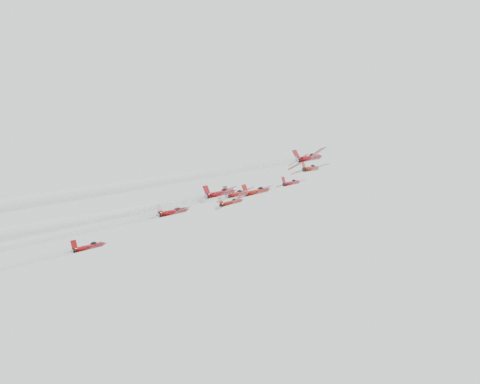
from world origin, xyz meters
The scene contains 7 objects.
jet_lead centered at (0.32, 25.70, 185.63)m, with size 8.96×11.07×8.30m.
jet_row2_left centered at (-10.80, 13.60, 176.81)m, with size 8.82×10.91×8.17m.
jet_row2_center centered at (-1.95, 12.19, 175.80)m, with size 10.45×12.91×9.68m.
jet_row2_right centered at (15.00, 9.22, 173.63)m, with size 9.60×11.87×8.89m.
jet_center centered at (0.31, -38.33, 138.89)m, with size 9.86×87.52×64.28m.
jet_rear_right centered at (5.59, -49.03, 131.09)m, with size 9.21×81.68×60.00m.
jet_rear_farright centered at (25.21, -46.05, 133.26)m, with size 8.91×79.05×58.06m.
Camera 1 is at (71.44, -100.49, 79.29)m, focal length 50.00 mm.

